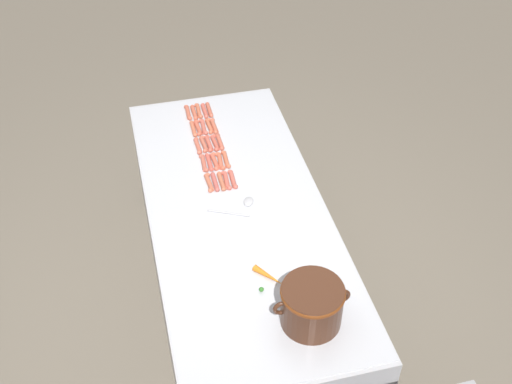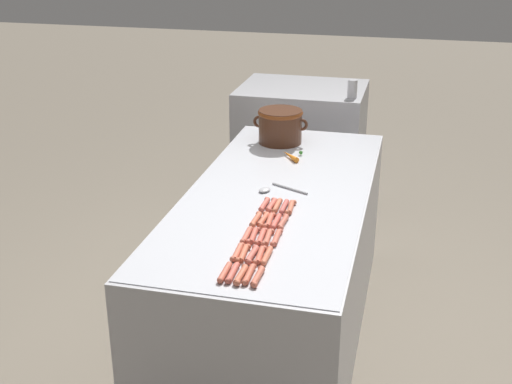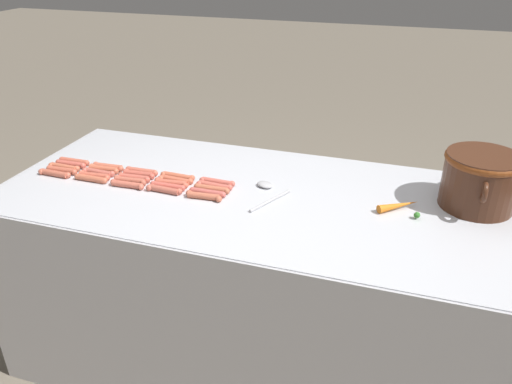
{
  "view_description": "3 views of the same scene",
  "coord_description": "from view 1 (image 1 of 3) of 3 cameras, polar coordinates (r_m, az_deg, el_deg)",
  "views": [
    {
      "loc": [
        0.48,
        2.35,
        3.12
      ],
      "look_at": [
        -0.12,
        -0.07,
        0.89
      ],
      "focal_mm": 44.68,
      "sensor_mm": 36.0,
      "label": 1
    },
    {
      "loc": [
        0.64,
        -3.08,
        2.17
      ],
      "look_at": [
        -0.09,
        -0.12,
        0.9
      ],
      "focal_mm": 46.84,
      "sensor_mm": 36.0,
      "label": 2
    },
    {
      "loc": [
        1.64,
        0.48,
        1.77
      ],
      "look_at": [
        0.11,
        -0.01,
        0.93
      ],
      "focal_mm": 34.85,
      "sensor_mm": 36.0,
      "label": 3
    }
  ],
  "objects": [
    {
      "name": "ground_plane",
      "position": [
        3.93,
        -1.45,
        -10.71
      ],
      "size": [
        20.0,
        20.0,
        0.0
      ],
      "primitive_type": "plane",
      "color": "#756B5B"
    },
    {
      "name": "griddle_counter",
      "position": [
        3.6,
        -1.57,
        -6.51
      ],
      "size": [
        0.91,
        2.14,
        0.87
      ],
      "color": "#BCBCC1",
      "rests_on": "ground_plane"
    },
    {
      "name": "hot_dog_0",
      "position": [
        3.97,
        -4.21,
        7.36
      ],
      "size": [
        0.03,
        0.15,
        0.03
      ],
      "color": "#C66049",
      "rests_on": "griddle_counter"
    },
    {
      "name": "hot_dog_1",
      "position": [
        3.83,
        -3.77,
        5.92
      ],
      "size": [
        0.03,
        0.15,
        0.03
      ],
      "color": "#C8654B",
      "rests_on": "griddle_counter"
    },
    {
      "name": "hot_dog_2",
      "position": [
        3.7,
        -3.25,
        4.51
      ],
      "size": [
        0.03,
        0.15,
        0.03
      ],
      "color": "#C7614C",
      "rests_on": "griddle_counter"
    },
    {
      "name": "hot_dog_3",
      "position": [
        3.57,
        -2.72,
        2.94
      ],
      "size": [
        0.03,
        0.15,
        0.03
      ],
      "color": "#C96547",
      "rests_on": "griddle_counter"
    },
    {
      "name": "hot_dog_4",
      "position": [
        3.44,
        -2.1,
        1.15
      ],
      "size": [
        0.03,
        0.15,
        0.03
      ],
      "color": "#C95E4F",
      "rests_on": "griddle_counter"
    },
    {
      "name": "hot_dog_5",
      "position": [
        3.97,
        -4.63,
        7.27
      ],
      "size": [
        0.03,
        0.15,
        0.03
      ],
      "color": "#CD5D4E",
      "rests_on": "griddle_counter"
    },
    {
      "name": "hot_dog_6",
      "position": [
        3.83,
        -4.19,
        5.91
      ],
      "size": [
        0.03,
        0.15,
        0.03
      ],
      "color": "#CB6447",
      "rests_on": "griddle_counter"
    },
    {
      "name": "hot_dog_7",
      "position": [
        3.7,
        -3.69,
        4.42
      ],
      "size": [
        0.04,
        0.15,
        0.03
      ],
      "color": "#C65A49",
      "rests_on": "griddle_counter"
    },
    {
      "name": "hot_dog_8",
      "position": [
        3.56,
        -3.22,
        2.78
      ],
      "size": [
        0.04,
        0.15,
        0.03
      ],
      "color": "#CC6247",
      "rests_on": "griddle_counter"
    },
    {
      "name": "hot_dog_9",
      "position": [
        3.43,
        -2.67,
        1.04
      ],
      "size": [
        0.03,
        0.15,
        0.03
      ],
      "color": "#CA5E4F",
      "rests_on": "griddle_counter"
    },
    {
      "name": "hot_dog_10",
      "position": [
        3.97,
        -5.16,
        7.25
      ],
      "size": [
        0.03,
        0.15,
        0.03
      ],
      "color": "#C96749",
      "rests_on": "griddle_counter"
    },
    {
      "name": "hot_dog_11",
      "position": [
        3.83,
        -4.73,
        5.83
      ],
      "size": [
        0.03,
        0.15,
        0.03
      ],
      "color": "#C66151",
      "rests_on": "griddle_counter"
    },
    {
      "name": "hot_dog_12",
      "position": [
        3.69,
        -4.24,
        4.35
      ],
      "size": [
        0.03,
        0.15,
        0.03
      ],
      "color": "#C85D4C",
      "rests_on": "griddle_counter"
    },
    {
      "name": "hot_dog_13",
      "position": [
        3.56,
        -3.71,
        2.75
      ],
      "size": [
        0.03,
        0.15,
        0.03
      ],
      "color": "#CB604A",
      "rests_on": "griddle_counter"
    },
    {
      "name": "hot_dog_14",
      "position": [
        3.43,
        -3.12,
        0.97
      ],
      "size": [
        0.03,
        0.15,
        0.03
      ],
      "color": "#C36849",
      "rests_on": "griddle_counter"
    },
    {
      "name": "hot_dog_15",
      "position": [
        3.96,
        -5.57,
        7.1
      ],
      "size": [
        0.03,
        0.15,
        0.03
      ],
      "color": "#C86148",
      "rests_on": "griddle_counter"
    },
    {
      "name": "hot_dog_16",
      "position": [
        3.82,
        -5.21,
        5.75
      ],
      "size": [
        0.03,
        0.15,
        0.03
      ],
      "color": "#CA5E48",
      "rests_on": "griddle_counter"
    },
    {
      "name": "hot_dog_17",
      "position": [
        3.69,
        -4.69,
        4.29
      ],
      "size": [
        0.03,
        0.15,
        0.03
      ],
      "color": "#C3624C",
      "rests_on": "griddle_counter"
    },
    {
      "name": "hot_dog_18",
      "position": [
        3.56,
        -4.2,
        2.68
      ],
      "size": [
        0.03,
        0.15,
        0.03
      ],
      "color": "#CE594C",
      "rests_on": "griddle_counter"
    },
    {
      "name": "hot_dog_19",
      "position": [
        3.43,
        -3.7,
        0.91
      ],
      "size": [
        0.03,
        0.15,
        0.03
      ],
      "color": "#C05951",
      "rests_on": "griddle_counter"
    },
    {
      "name": "hot_dog_20",
      "position": [
        3.96,
        -6.11,
        7.09
      ],
      "size": [
        0.03,
        0.15,
        0.03
      ],
      "color": "#C7624A",
      "rests_on": "griddle_counter"
    },
    {
      "name": "hot_dog_21",
      "position": [
        3.82,
        -5.63,
        5.65
      ],
      "size": [
        0.03,
        0.15,
        0.03
      ],
      "color": "#CC6649",
      "rests_on": "griddle_counter"
    },
    {
      "name": "hot_dog_22",
      "position": [
        3.68,
        -5.23,
        4.14
      ],
      "size": [
        0.03,
        0.15,
        0.03
      ],
      "color": "#CB624D",
      "rests_on": "griddle_counter"
    },
    {
      "name": "hot_dog_23",
      "position": [
        3.56,
        -4.71,
        2.59
      ],
      "size": [
        0.03,
        0.15,
        0.03
      ],
      "color": "#C25F4C",
      "rests_on": "griddle_counter"
    },
    {
      "name": "hot_dog_24",
      "position": [
        3.43,
        -4.23,
        0.85
      ],
      "size": [
        0.03,
        0.15,
        0.03
      ],
      "color": "#C9664A",
      "rests_on": "griddle_counter"
    },
    {
      "name": "bean_pot",
      "position": [
        2.73,
        5.03,
        -9.89
      ],
      "size": [
        0.34,
        0.28,
        0.21
      ],
      "color": "#472616",
      "rests_on": "griddle_counter"
    },
    {
      "name": "serving_spoon",
      "position": [
        3.29,
        -1.28,
        -1.19
      ],
      "size": [
        0.26,
        0.15,
        0.02
      ],
      "color": "#B7B7BC",
      "rests_on": "griddle_counter"
    },
    {
      "name": "carrot",
      "position": [
        2.95,
        1.12,
        -7.62
      ],
      "size": [
        0.13,
        0.15,
        0.03
      ],
      "color": "orange",
      "rests_on": "griddle_counter"
    }
  ]
}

